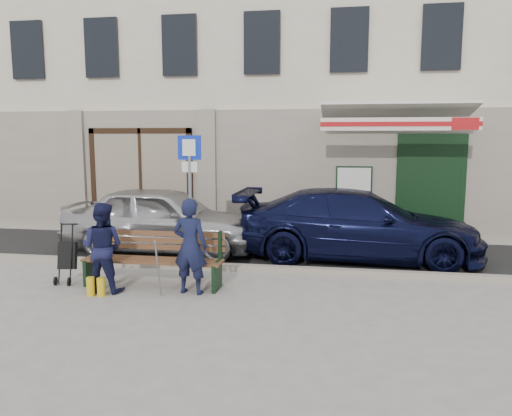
% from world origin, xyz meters
% --- Properties ---
extents(ground, '(80.00, 80.00, 0.00)m').
position_xyz_m(ground, '(0.00, 0.00, 0.00)').
color(ground, '#9E9991').
rests_on(ground, ground).
extents(asphalt_lane, '(60.00, 3.20, 0.01)m').
position_xyz_m(asphalt_lane, '(0.00, 3.10, 0.01)').
color(asphalt_lane, '#282828').
rests_on(asphalt_lane, ground).
extents(curb, '(60.00, 0.18, 0.12)m').
position_xyz_m(curb, '(0.00, 1.50, 0.06)').
color(curb, '#9E9384').
rests_on(curb, ground).
extents(building, '(20.00, 8.27, 10.00)m').
position_xyz_m(building, '(0.01, 8.45, 4.97)').
color(building, beige).
rests_on(building, ground).
extents(car_silver, '(4.34, 1.79, 1.47)m').
position_xyz_m(car_silver, '(-1.86, 2.78, 0.74)').
color(car_silver, '#B9B9BE').
rests_on(car_silver, ground).
extents(car_navy, '(5.02, 2.12, 1.45)m').
position_xyz_m(car_navy, '(2.34, 2.83, 0.72)').
color(car_navy, black).
rests_on(car_navy, ground).
extents(parking_sign, '(0.47, 0.08, 2.55)m').
position_xyz_m(parking_sign, '(-0.97, 1.92, 1.70)').
color(parking_sign, gray).
rests_on(parking_sign, ground).
extents(bench, '(2.40, 1.17, 0.98)m').
position_xyz_m(bench, '(-1.19, 0.31, 0.46)').
color(bench, brown).
rests_on(bench, ground).
extents(man, '(0.61, 0.43, 1.56)m').
position_xyz_m(man, '(-0.40, 0.03, 0.78)').
color(man, '#131836').
rests_on(man, ground).
extents(woman, '(0.74, 0.58, 1.48)m').
position_xyz_m(woman, '(-1.85, -0.10, 0.74)').
color(woman, '#15173A').
rests_on(woman, ground).
extents(stroller, '(0.35, 0.45, 1.02)m').
position_xyz_m(stroller, '(-2.70, 0.27, 0.45)').
color(stroller, black).
rests_on(stroller, ground).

